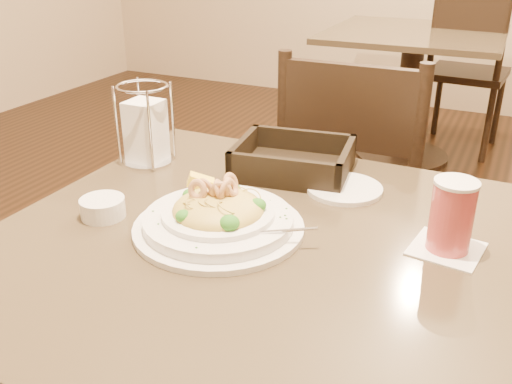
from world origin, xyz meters
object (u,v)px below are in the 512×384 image
at_px(bread_basket, 293,163).
at_px(dining_chair_near, 355,195).
at_px(main_table, 252,339).
at_px(drink_glass, 452,217).
at_px(butter_ramekin, 103,208).
at_px(pasta_bowl, 218,216).
at_px(napkin_caddy, 146,130).
at_px(background_table, 411,74).
at_px(side_plate, 344,189).
at_px(dining_chair_far, 467,67).

bearing_deg(bread_basket, dining_chair_near, 84.76).
xyz_separation_m(main_table, drink_glass, (0.32, 0.11, 0.29)).
bearing_deg(butter_ramekin, drink_glass, 14.19).
xyz_separation_m(drink_glass, butter_ramekin, (-0.61, -0.15, -0.04)).
distance_m(main_table, dining_chair_near, 0.72).
distance_m(pasta_bowl, bread_basket, 0.31).
distance_m(dining_chair_near, drink_glass, 0.75).
xyz_separation_m(main_table, napkin_caddy, (-0.37, 0.22, 0.31)).
xyz_separation_m(background_table, butter_ramekin, (-0.11, -2.41, 0.25)).
distance_m(background_table, side_plate, 2.13).
bearing_deg(butter_ramekin, dining_chair_far, 82.29).
height_order(background_table, dining_chair_far, dining_chair_far).
relative_size(background_table, pasta_bowl, 2.72).
distance_m(dining_chair_far, side_plate, 2.39).
xyz_separation_m(pasta_bowl, napkin_caddy, (-0.31, 0.22, 0.05)).
distance_m(drink_glass, napkin_caddy, 0.70).
distance_m(drink_glass, side_plate, 0.28).
bearing_deg(butter_ramekin, bread_basket, 55.52).
relative_size(napkin_caddy, side_plate, 1.17).
relative_size(dining_chair_near, dining_chair_far, 1.00).
relative_size(dining_chair_near, side_plate, 5.86).
height_order(dining_chair_near, butter_ramekin, dining_chair_near).
bearing_deg(side_plate, bread_basket, 161.09).
bearing_deg(drink_glass, pasta_bowl, -164.43).
height_order(napkin_caddy, side_plate, napkin_caddy).
bearing_deg(drink_glass, background_table, 102.50).
distance_m(drink_glass, bread_basket, 0.42).
bearing_deg(butter_ramekin, napkin_caddy, 107.78).
xyz_separation_m(bread_basket, side_plate, (0.13, -0.05, -0.02)).
bearing_deg(dining_chair_far, butter_ramekin, 86.19).
bearing_deg(dining_chair_near, drink_glass, 117.20).
relative_size(background_table, napkin_caddy, 4.96).
xyz_separation_m(dining_chair_near, napkin_caddy, (-0.37, -0.50, 0.30)).
relative_size(main_table, background_table, 0.98).
xyz_separation_m(dining_chair_far, pasta_bowl, (-0.14, -2.65, 0.25)).
distance_m(dining_chair_far, pasta_bowl, 2.66).
relative_size(drink_glass, butter_ramekin, 1.52).
relative_size(bread_basket, butter_ramekin, 3.25).
bearing_deg(drink_glass, butter_ramekin, -165.81).
xyz_separation_m(pasta_bowl, bread_basket, (0.02, 0.31, -0.01)).
bearing_deg(pasta_bowl, background_table, 92.84).
bearing_deg(bread_basket, butter_ramekin, -124.48).
relative_size(main_table, drink_glass, 7.05).
relative_size(main_table, butter_ramekin, 10.70).
bearing_deg(main_table, butter_ramekin, -170.49).
height_order(dining_chair_far, side_plate, dining_chair_far).
relative_size(main_table, dining_chair_far, 0.97).
bearing_deg(dining_chair_far, napkin_caddy, 83.40).
height_order(pasta_bowl, drink_glass, drink_glass).
bearing_deg(main_table, drink_glass, 18.25).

